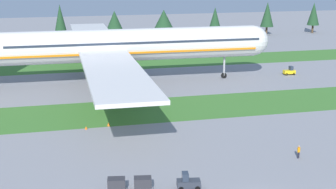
{
  "coord_description": "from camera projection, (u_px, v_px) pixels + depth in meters",
  "views": [
    {
      "loc": [
        -21.09,
        -44.46,
        24.28
      ],
      "look_at": [
        -2.77,
        30.74,
        4.0
      ],
      "focal_mm": 53.32,
      "sensor_mm": 36.0,
      "label": 1
    }
  ],
  "objects": [
    {
      "name": "grass_strip_near",
      "position": [
        176.0,
        108.0,
        86.66
      ],
      "size": [
        320.0,
        14.83,
        0.01
      ],
      "primitive_type": "cube",
      "color": "#3D752D",
      "rests_on": "ground"
    },
    {
      "name": "grass_strip_far",
      "position": [
        135.0,
        63.0,
        125.81
      ],
      "size": [
        320.0,
        14.83,
        0.01
      ],
      "primitive_type": "cube",
      "color": "#3D752D",
      "rests_on": "ground"
    },
    {
      "name": "pushback_tractor",
      "position": [
        290.0,
        71.0,
        112.68
      ],
      "size": [
        2.62,
        1.34,
        1.97
      ],
      "rotation": [
        0.0,
        0.0,
        1.55
      ],
      "color": "yellow",
      "rests_on": "ground"
    },
    {
      "name": "taxiway_marker_0",
      "position": [
        109.0,
        124.0,
        77.1
      ],
      "size": [
        0.44,
        0.44,
        0.58
      ],
      "primitive_type": "cone",
      "color": "orange",
      "rests_on": "ground"
    },
    {
      "name": "cargo_dolly_lead",
      "position": [
        143.0,
        183.0,
        54.93
      ],
      "size": [
        2.41,
        1.84,
        1.55
      ],
      "rotation": [
        0.0,
        0.0,
        -1.73
      ],
      "color": "#A3A3A8",
      "rests_on": "ground"
    },
    {
      "name": "distant_tree_line",
      "position": [
        124.0,
        19.0,
        162.61
      ],
      "size": [
        147.42,
        9.43,
        11.91
      ],
      "color": "#4C3823",
      "rests_on": "ground"
    },
    {
      "name": "cargo_dolly_second",
      "position": [
        116.0,
        184.0,
        54.72
      ],
      "size": [
        2.41,
        1.84,
        1.55
      ],
      "rotation": [
        0.0,
        0.0,
        -1.73
      ],
      "color": "#A3A3A8",
      "rests_on": "ground"
    },
    {
      "name": "ground_crew_marshaller",
      "position": [
        299.0,
        151.0,
        64.15
      ],
      "size": [
        0.45,
        0.4,
        1.74
      ],
      "rotation": [
        0.0,
        0.0,
        0.7
      ],
      "color": "black",
      "rests_on": "ground"
    },
    {
      "name": "baggage_tug",
      "position": [
        188.0,
        182.0,
        55.33
      ],
      "size": [
        2.78,
        1.7,
        1.97
      ],
      "rotation": [
        0.0,
        0.0,
        -1.73
      ],
      "color": "#2D333D",
      "rests_on": "ground"
    },
    {
      "name": "taxiway_marker_1",
      "position": [
        86.0,
        128.0,
        75.57
      ],
      "size": [
        0.44,
        0.44,
        0.48
      ],
      "primitive_type": "cone",
      "color": "orange",
      "rests_on": "ground"
    },
    {
      "name": "airliner",
      "position": [
        107.0,
        46.0,
        102.08
      ],
      "size": [
        70.38,
        86.13,
        22.69
      ],
      "rotation": [
        0.0,
        0.0,
        -1.59
      ],
      "color": "silver",
      "rests_on": "ground"
    }
  ]
}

